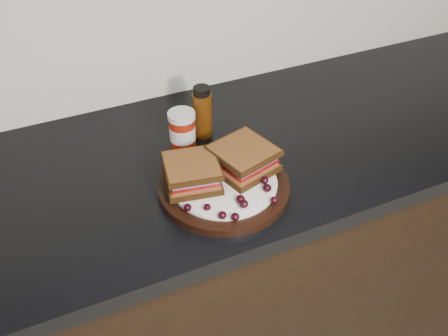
# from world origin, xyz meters

# --- Properties ---
(base_cabinets) EXTENTS (3.96, 0.58, 0.86)m
(base_cabinets) POSITION_xyz_m (0.00, 1.70, 0.43)
(base_cabinets) COLOR black
(base_cabinets) RESTS_ON ground_plane
(countertop) EXTENTS (3.98, 0.60, 0.04)m
(countertop) POSITION_xyz_m (0.00, 1.70, 0.88)
(countertop) COLOR black
(countertop) RESTS_ON base_cabinets
(plate) EXTENTS (0.28, 0.28, 0.02)m
(plate) POSITION_xyz_m (-0.06, 1.58, 0.91)
(plate) COLOR black
(plate) RESTS_ON countertop
(sandwich_left) EXTENTS (0.13, 0.13, 0.05)m
(sandwich_left) POSITION_xyz_m (-0.13, 1.60, 0.95)
(sandwich_left) COLOR brown
(sandwich_left) RESTS_ON plate
(sandwich_right) EXTENTS (0.15, 0.15, 0.06)m
(sandwich_right) POSITION_xyz_m (-0.01, 1.60, 0.95)
(sandwich_right) COLOR brown
(sandwich_right) RESTS_ON plate
(grape_0) EXTENTS (0.02, 0.02, 0.02)m
(grape_0) POSITION_xyz_m (-0.16, 1.53, 0.93)
(grape_0) COLOR black
(grape_0) RESTS_ON plate
(grape_1) EXTENTS (0.02, 0.02, 0.01)m
(grape_1) POSITION_xyz_m (-0.13, 1.51, 0.93)
(grape_1) COLOR black
(grape_1) RESTS_ON plate
(grape_2) EXTENTS (0.02, 0.02, 0.02)m
(grape_2) POSITION_xyz_m (-0.11, 1.48, 0.93)
(grape_2) COLOR black
(grape_2) RESTS_ON plate
(grape_3) EXTENTS (0.02, 0.02, 0.02)m
(grape_3) POSITION_xyz_m (-0.09, 1.46, 0.93)
(grape_3) COLOR black
(grape_3) RESTS_ON plate
(grape_4) EXTENTS (0.02, 0.02, 0.02)m
(grape_4) POSITION_xyz_m (-0.06, 1.49, 0.93)
(grape_4) COLOR black
(grape_4) RESTS_ON plate
(grape_5) EXTENTS (0.02, 0.02, 0.02)m
(grape_5) POSITION_xyz_m (-0.06, 1.50, 0.93)
(grape_5) COLOR black
(grape_5) RESTS_ON plate
(grape_6) EXTENTS (0.02, 0.02, 0.01)m
(grape_6) POSITION_xyz_m (0.00, 1.47, 0.93)
(grape_6) COLOR black
(grape_6) RESTS_ON plate
(grape_7) EXTENTS (0.02, 0.02, 0.02)m
(grape_7) POSITION_xyz_m (0.00, 1.51, 0.93)
(grape_7) COLOR black
(grape_7) RESTS_ON plate
(grape_8) EXTENTS (0.02, 0.02, 0.02)m
(grape_8) POSITION_xyz_m (0.01, 1.54, 0.93)
(grape_8) COLOR black
(grape_8) RESTS_ON plate
(grape_9) EXTENTS (0.02, 0.02, 0.02)m
(grape_9) POSITION_xyz_m (-0.01, 1.56, 0.93)
(grape_9) COLOR black
(grape_9) RESTS_ON plate
(grape_10) EXTENTS (0.02, 0.02, 0.02)m
(grape_10) POSITION_xyz_m (0.02, 1.58, 0.93)
(grape_10) COLOR black
(grape_10) RESTS_ON plate
(grape_11) EXTENTS (0.02, 0.02, 0.02)m
(grape_11) POSITION_xyz_m (-0.00, 1.60, 0.93)
(grape_11) COLOR black
(grape_11) RESTS_ON plate
(grape_12) EXTENTS (0.02, 0.02, 0.02)m
(grape_12) POSITION_xyz_m (-0.00, 1.62, 0.93)
(grape_12) COLOR black
(grape_12) RESTS_ON plate
(grape_13) EXTENTS (0.02, 0.02, 0.02)m
(grape_13) POSITION_xyz_m (-0.14, 1.62, 0.93)
(grape_13) COLOR black
(grape_13) RESTS_ON plate
(grape_14) EXTENTS (0.02, 0.02, 0.02)m
(grape_14) POSITION_xyz_m (-0.14, 1.60, 0.93)
(grape_14) COLOR black
(grape_14) RESTS_ON plate
(grape_15) EXTENTS (0.02, 0.02, 0.02)m
(grape_15) POSITION_xyz_m (-0.12, 1.58, 0.93)
(grape_15) COLOR black
(grape_15) RESTS_ON plate
(grape_16) EXTENTS (0.02, 0.02, 0.02)m
(grape_16) POSITION_xyz_m (-0.13, 1.63, 0.93)
(grape_16) COLOR black
(grape_16) RESTS_ON plate
(grape_17) EXTENTS (0.02, 0.02, 0.02)m
(grape_17) POSITION_xyz_m (-0.12, 1.59, 0.93)
(grape_17) COLOR black
(grape_17) RESTS_ON plate
(grape_18) EXTENTS (0.02, 0.02, 0.02)m
(grape_18) POSITION_xyz_m (-0.16, 1.57, 0.93)
(grape_18) COLOR black
(grape_18) RESTS_ON plate
(condiment_jar) EXTENTS (0.07, 0.07, 0.09)m
(condiment_jar) POSITION_xyz_m (-0.09, 1.76, 0.95)
(condiment_jar) COLOR maroon
(condiment_jar) RESTS_ON countertop
(oil_bottle) EXTENTS (0.06, 0.06, 0.13)m
(oil_bottle) POSITION_xyz_m (-0.03, 1.79, 0.97)
(oil_bottle) COLOR #462107
(oil_bottle) RESTS_ON countertop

